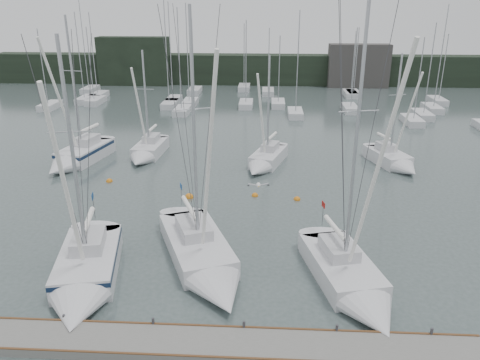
# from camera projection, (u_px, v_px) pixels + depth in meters

# --- Properties ---
(ground) EXTENTS (160.00, 160.00, 0.00)m
(ground) POSITION_uv_depth(u_px,v_px,m) (210.00, 281.00, 24.37)
(ground) COLOR #404E4C
(ground) RESTS_ON ground
(dock) EXTENTS (24.00, 2.00, 0.40)m
(dock) POSITION_uv_depth(u_px,v_px,m) (195.00, 344.00, 19.64)
(dock) COLOR #63635E
(dock) RESTS_ON ground
(far_treeline) EXTENTS (90.00, 4.00, 5.00)m
(far_treeline) POSITION_uv_depth(u_px,v_px,m) (251.00, 69.00, 81.25)
(far_treeline) COLOR black
(far_treeline) RESTS_ON ground
(far_building_left) EXTENTS (12.00, 3.00, 8.00)m
(far_building_left) POSITION_uv_depth(u_px,v_px,m) (134.00, 61.00, 79.91)
(far_building_left) COLOR black
(far_building_left) RESTS_ON ground
(far_building_right) EXTENTS (10.00, 3.00, 7.00)m
(far_building_right) POSITION_uv_depth(u_px,v_px,m) (358.00, 66.00, 78.06)
(far_building_right) COLOR #3C3A37
(far_building_right) RESTS_ON ground
(mast_forest) EXTENTS (55.98, 28.34, 14.71)m
(mast_forest) POSITION_uv_depth(u_px,v_px,m) (251.00, 101.00, 65.45)
(mast_forest) COLOR silver
(mast_forest) RESTS_ON ground
(sailboat_near_left) EXTENTS (4.67, 9.25, 13.36)m
(sailboat_near_left) POSITION_uv_depth(u_px,v_px,m) (84.00, 279.00, 23.55)
(sailboat_near_left) COLOR silver
(sailboat_near_left) RESTS_ON ground
(sailboat_near_center) EXTENTS (6.53, 10.37, 14.63)m
(sailboat_near_center) POSITION_uv_depth(u_px,v_px,m) (206.00, 265.00, 24.94)
(sailboat_near_center) COLOR silver
(sailboat_near_center) RESTS_ON ground
(sailboat_near_right) EXTENTS (4.68, 8.90, 15.23)m
(sailboat_near_right) POSITION_uv_depth(u_px,v_px,m) (355.00, 286.00, 23.01)
(sailboat_near_right) COLOR silver
(sailboat_near_right) RESTS_ON ground
(sailboat_mid_a) EXTENTS (4.35, 8.63, 13.50)m
(sailboat_mid_a) POSITION_uv_depth(u_px,v_px,m) (76.00, 157.00, 41.52)
(sailboat_mid_a) COLOR silver
(sailboat_mid_a) RESTS_ON ground
(sailboat_mid_b) EXTENTS (2.75, 7.01, 10.39)m
(sailboat_mid_b) POSITION_uv_depth(u_px,v_px,m) (146.00, 153.00, 43.24)
(sailboat_mid_b) COLOR silver
(sailboat_mid_b) RESTS_ON ground
(sailboat_mid_c) EXTENTS (4.16, 7.31, 10.18)m
(sailboat_mid_c) POSITION_uv_depth(u_px,v_px,m) (264.00, 162.00, 40.87)
(sailboat_mid_c) COLOR silver
(sailboat_mid_c) RESTS_ON ground
(sailboat_mid_e) EXTENTS (4.22, 6.82, 10.37)m
(sailboat_mid_e) POSITION_uv_depth(u_px,v_px,m) (395.00, 162.00, 40.83)
(sailboat_mid_e) COLOR silver
(sailboat_mid_e) RESTS_ON ground
(buoy_a) EXTENTS (0.65, 0.65, 0.65)m
(buoy_a) POSITION_uv_depth(u_px,v_px,m) (189.00, 198.00, 34.75)
(buoy_a) COLOR orange
(buoy_a) RESTS_ON ground
(buoy_b) EXTENTS (0.49, 0.49, 0.49)m
(buoy_b) POSITION_uv_depth(u_px,v_px,m) (255.00, 196.00, 35.04)
(buoy_b) COLOR orange
(buoy_b) RESTS_ON ground
(buoy_c) EXTENTS (0.52, 0.52, 0.52)m
(buoy_c) POSITION_uv_depth(u_px,v_px,m) (109.00, 182.00, 37.81)
(buoy_c) COLOR orange
(buoy_c) RESTS_ON ground
(seagull) EXTENTS (0.93, 0.43, 0.18)m
(seagull) POSITION_uv_depth(u_px,v_px,m) (258.00, 185.00, 21.28)
(seagull) COLOR silver
(seagull) RESTS_ON ground
(buoy_d) EXTENTS (0.50, 0.50, 0.50)m
(buoy_d) POSITION_uv_depth(u_px,v_px,m) (297.00, 200.00, 34.38)
(buoy_d) COLOR orange
(buoy_d) RESTS_ON ground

